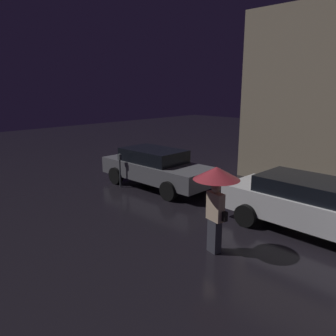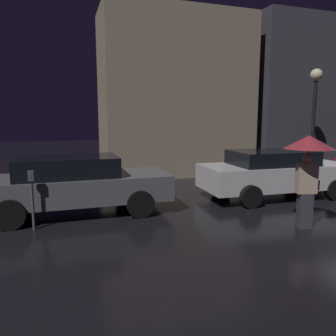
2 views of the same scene
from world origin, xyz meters
name	(u,v)px [view 2 (image 2 of 2)]	position (x,y,z in m)	size (l,w,h in m)	color
building_facade_left	(175,96)	(-4.01, 6.50, 3.36)	(6.28, 3.00, 6.71)	gray
building_facade_right	(334,97)	(4.55, 6.50, 3.49)	(9.85, 3.00, 6.98)	#3D3D47
parked_car_grey	(74,183)	(-8.52, 1.34, 0.77)	(4.68, 1.97, 1.45)	slate
parked_car_white	(275,172)	(-2.62, 1.25, 0.76)	(4.65, 1.98, 1.43)	silver
pedestrian_with_umbrella	(308,155)	(-3.77, -1.42, 1.62)	(1.05, 1.05, 2.04)	#383842
parking_meter	(32,194)	(-9.43, 0.30, 0.80)	(0.12, 0.10, 1.30)	#4C5154
street_lamp_near	(315,98)	(0.88, 3.71, 3.20)	(0.48, 0.48, 4.33)	black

